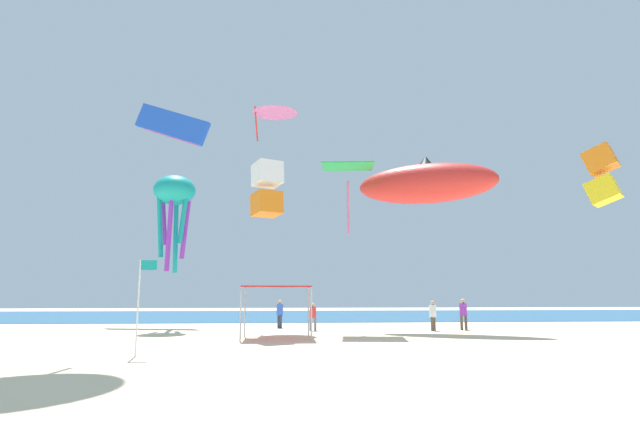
{
  "coord_description": "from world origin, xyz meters",
  "views": [
    {
      "loc": [
        -3.96,
        -19.11,
        2.18
      ],
      "look_at": [
        -1.36,
        15.66,
        7.77
      ],
      "focal_mm": 27.83,
      "sensor_mm": 36.0,
      "label": 1
    }
  ],
  "objects_px": {
    "banner_flag": "(141,297)",
    "kite_delta_pink": "(275,109)",
    "person_rightmost": "(433,313)",
    "person_leftmost": "(463,312)",
    "kite_box_white": "(267,189)",
    "kite_diamond_green": "(348,170)",
    "canopy_tent": "(277,289)",
    "kite_inflatable_red": "(426,183)",
    "person_central": "(280,312)",
    "kite_box_orange": "(602,175)",
    "person_near_tent": "(313,314)",
    "kite_octopus_teal": "(174,195)",
    "kite_parafoil_blue": "(172,125)"
  },
  "relations": [
    {
      "from": "person_leftmost",
      "to": "kite_box_white",
      "type": "distance_m",
      "value": 13.77
    },
    {
      "from": "canopy_tent",
      "to": "kite_delta_pink",
      "type": "distance_m",
      "value": 13.87
    },
    {
      "from": "canopy_tent",
      "to": "person_central",
      "type": "distance_m",
      "value": 7.43
    },
    {
      "from": "person_near_tent",
      "to": "kite_box_orange",
      "type": "bearing_deg",
      "value": 146.89
    },
    {
      "from": "kite_parafoil_blue",
      "to": "kite_delta_pink",
      "type": "bearing_deg",
      "value": -19.26
    },
    {
      "from": "banner_flag",
      "to": "person_near_tent",
      "type": "bearing_deg",
      "value": 59.52
    },
    {
      "from": "kite_inflatable_red",
      "to": "kite_delta_pink",
      "type": "relative_size",
      "value": 2.53
    },
    {
      "from": "person_leftmost",
      "to": "person_near_tent",
      "type": "bearing_deg",
      "value": 157.98
    },
    {
      "from": "canopy_tent",
      "to": "person_leftmost",
      "type": "relative_size",
      "value": 1.81
    },
    {
      "from": "person_leftmost",
      "to": "canopy_tent",
      "type": "bearing_deg",
      "value": -177.53
    },
    {
      "from": "canopy_tent",
      "to": "kite_box_orange",
      "type": "relative_size",
      "value": 1.04
    },
    {
      "from": "person_near_tent",
      "to": "kite_diamond_green",
      "type": "distance_m",
      "value": 8.75
    },
    {
      "from": "kite_diamond_green",
      "to": "kite_delta_pink",
      "type": "distance_m",
      "value": 7.39
    },
    {
      "from": "person_near_tent",
      "to": "person_rightmost",
      "type": "xyz_separation_m",
      "value": [
        6.98,
        -0.65,
        0.08
      ]
    },
    {
      "from": "person_rightmost",
      "to": "kite_box_orange",
      "type": "bearing_deg",
      "value": 97.18
    },
    {
      "from": "person_leftmost",
      "to": "kite_inflatable_red",
      "type": "xyz_separation_m",
      "value": [
        -2.08,
        -0.36,
        7.72
      ]
    },
    {
      "from": "person_near_tent",
      "to": "person_central",
      "type": "height_order",
      "value": "person_central"
    },
    {
      "from": "canopy_tent",
      "to": "kite_inflatable_red",
      "type": "distance_m",
      "value": 11.86
    },
    {
      "from": "kite_diamond_green",
      "to": "kite_delta_pink",
      "type": "xyz_separation_m",
      "value": [
        -4.42,
        3.31,
        4.91
      ]
    },
    {
      "from": "kite_delta_pink",
      "to": "kite_octopus_teal",
      "type": "bearing_deg",
      "value": -163.14
    },
    {
      "from": "person_leftmost",
      "to": "kite_box_white",
      "type": "height_order",
      "value": "kite_box_white"
    },
    {
      "from": "kite_box_orange",
      "to": "kite_box_white",
      "type": "relative_size",
      "value": 1.08
    },
    {
      "from": "kite_box_white",
      "to": "person_leftmost",
      "type": "bearing_deg",
      "value": -10.68
    },
    {
      "from": "kite_octopus_teal",
      "to": "banner_flag",
      "type": "bearing_deg",
      "value": -49.73
    },
    {
      "from": "banner_flag",
      "to": "kite_delta_pink",
      "type": "bearing_deg",
      "value": 72.42
    },
    {
      "from": "person_near_tent",
      "to": "kite_box_white",
      "type": "xyz_separation_m",
      "value": [
        -2.69,
        -3.37,
        6.76
      ]
    },
    {
      "from": "kite_parafoil_blue",
      "to": "kite_box_orange",
      "type": "bearing_deg",
      "value": -10.21
    },
    {
      "from": "canopy_tent",
      "to": "kite_delta_pink",
      "type": "height_order",
      "value": "kite_delta_pink"
    },
    {
      "from": "kite_parafoil_blue",
      "to": "kite_box_white",
      "type": "xyz_separation_m",
      "value": [
        7.97,
        -12.14,
        -7.61
      ]
    },
    {
      "from": "person_near_tent",
      "to": "kite_inflatable_red",
      "type": "distance_m",
      "value": 10.47
    },
    {
      "from": "person_leftmost",
      "to": "kite_diamond_green",
      "type": "height_order",
      "value": "kite_diamond_green"
    },
    {
      "from": "person_central",
      "to": "banner_flag",
      "type": "distance_m",
      "value": 14.71
    },
    {
      "from": "person_near_tent",
      "to": "kite_octopus_teal",
      "type": "distance_m",
      "value": 11.39
    },
    {
      "from": "person_near_tent",
      "to": "person_central",
      "type": "bearing_deg",
      "value": -62.34
    },
    {
      "from": "kite_box_white",
      "to": "kite_box_orange",
      "type": "bearing_deg",
      "value": -33.57
    },
    {
      "from": "kite_octopus_teal",
      "to": "person_leftmost",
      "type": "bearing_deg",
      "value": 26.57
    },
    {
      "from": "kite_diamond_green",
      "to": "person_leftmost",
      "type": "bearing_deg",
      "value": -165.15
    },
    {
      "from": "person_near_tent",
      "to": "person_leftmost",
      "type": "height_order",
      "value": "person_leftmost"
    },
    {
      "from": "kite_octopus_teal",
      "to": "kite_box_white",
      "type": "height_order",
      "value": "kite_octopus_teal"
    },
    {
      "from": "person_near_tent",
      "to": "kite_delta_pink",
      "type": "height_order",
      "value": "kite_delta_pink"
    },
    {
      "from": "banner_flag",
      "to": "person_rightmost",
      "type": "bearing_deg",
      "value": 38.27
    },
    {
      "from": "kite_box_white",
      "to": "banner_flag",
      "type": "bearing_deg",
      "value": -142.53
    },
    {
      "from": "canopy_tent",
      "to": "banner_flag",
      "type": "xyz_separation_m",
      "value": [
        -4.69,
        -6.56,
        -0.36
      ]
    },
    {
      "from": "person_central",
      "to": "kite_box_orange",
      "type": "distance_m",
      "value": 19.79
    },
    {
      "from": "kite_octopus_teal",
      "to": "kite_delta_pink",
      "type": "xyz_separation_m",
      "value": [
        6.19,
        0.66,
        6.07
      ]
    },
    {
      "from": "kite_box_orange",
      "to": "canopy_tent",
      "type": "bearing_deg",
      "value": 131.59
    },
    {
      "from": "person_central",
      "to": "person_rightmost",
      "type": "distance_m",
      "value": 9.43
    },
    {
      "from": "kite_parafoil_blue",
      "to": "kite_octopus_teal",
      "type": "relative_size",
      "value": 1.05
    },
    {
      "from": "person_central",
      "to": "kite_parafoil_blue",
      "type": "height_order",
      "value": "kite_parafoil_blue"
    },
    {
      "from": "kite_box_orange",
      "to": "person_central",
      "type": "bearing_deg",
      "value": 108.27
    }
  ]
}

